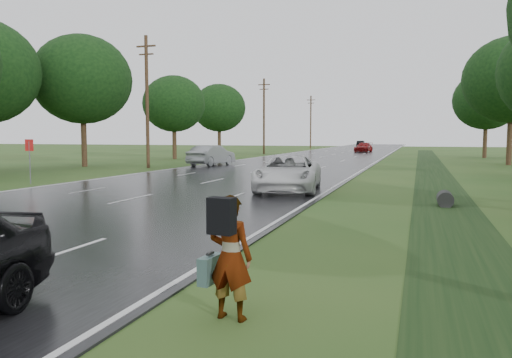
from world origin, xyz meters
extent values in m
cube|color=black|center=(0.00, 45.00, 0.02)|extent=(14.00, 180.00, 0.04)
cube|color=silver|center=(6.75, 45.00, 0.04)|extent=(0.12, 180.00, 0.01)
cube|color=silver|center=(-6.75, 45.00, 0.04)|extent=(0.12, 180.00, 0.01)
cube|color=silver|center=(0.00, 45.00, 0.04)|extent=(0.12, 180.00, 0.01)
cube|color=black|center=(11.50, 20.00, 0.00)|extent=(2.20, 120.00, 0.01)
cylinder|color=#2D2D2D|center=(11.50, 10.00, 0.25)|extent=(0.56, 1.00, 0.56)
cylinder|color=slate|center=(-8.50, 12.00, 1.10)|extent=(0.06, 0.06, 2.20)
cube|color=red|center=(-8.50, 12.00, 2.00)|extent=(0.50, 0.04, 0.60)
cylinder|color=#3B2818|center=(-9.20, 25.00, 5.00)|extent=(0.26, 0.26, 10.00)
cube|color=#3B2818|center=(-9.20, 25.00, 9.20)|extent=(1.60, 0.12, 0.12)
cube|color=#3B2818|center=(-9.20, 25.00, 8.60)|extent=(1.20, 0.10, 0.10)
cylinder|color=#3B2818|center=(-9.20, 55.00, 5.00)|extent=(0.26, 0.26, 10.00)
cube|color=#3B2818|center=(-9.20, 55.00, 9.20)|extent=(1.60, 0.12, 0.12)
cube|color=#3B2818|center=(-9.20, 55.00, 8.60)|extent=(1.20, 0.10, 0.10)
cylinder|color=#3B2818|center=(-9.20, 85.00, 5.00)|extent=(0.26, 0.26, 10.00)
cube|color=#3B2818|center=(-9.20, 85.00, 9.20)|extent=(1.60, 0.12, 0.12)
cube|color=#3B2818|center=(-9.20, 85.00, 8.60)|extent=(1.20, 0.10, 0.10)
cylinder|color=#3B2818|center=(17.80, 38.00, 2.08)|extent=(0.44, 0.44, 4.16)
ellipsoid|color=black|center=(17.80, 38.00, 7.16)|extent=(8.00, 8.00, 7.20)
cylinder|color=#3B2818|center=(17.50, 52.00, 1.84)|extent=(0.44, 0.44, 3.68)
ellipsoid|color=black|center=(17.50, 52.00, 6.38)|extent=(7.20, 7.20, 6.48)
cylinder|color=#3B2818|center=(-15.00, 25.00, 2.00)|extent=(0.44, 0.44, 4.00)
ellipsoid|color=black|center=(-15.00, 25.00, 6.92)|extent=(7.80, 7.80, 7.02)
cylinder|color=#3B2818|center=(-14.20, 39.00, 1.68)|extent=(0.44, 0.44, 3.36)
ellipsoid|color=black|center=(-14.20, 39.00, 5.83)|extent=(6.60, 6.60, 5.94)
cylinder|color=#3B2818|center=(-14.80, 53.00, 1.76)|extent=(0.44, 0.44, 3.52)
ellipsoid|color=black|center=(-14.80, 53.00, 6.14)|extent=(7.00, 7.00, 6.30)
imported|color=#A5998C|center=(8.20, -2.58, 0.85)|extent=(0.66, 0.47, 1.71)
cube|color=black|center=(8.18, -2.83, 1.46)|extent=(0.36, 0.24, 0.48)
cube|color=#3E5B59|center=(7.85, -2.45, 0.63)|extent=(0.21, 0.49, 0.39)
cube|color=black|center=(7.85, -2.45, 0.85)|extent=(0.06, 0.16, 0.03)
imported|color=white|center=(5.07, 12.71, 0.83)|extent=(3.35, 5.98, 1.58)
imported|color=gray|center=(-5.57, 28.82, 0.87)|extent=(2.42, 5.21, 1.65)
imported|color=maroon|center=(2.67, 66.75, 0.74)|extent=(2.59, 5.06, 1.40)
imported|color=black|center=(-1.00, 96.43, 0.73)|extent=(1.51, 4.19, 1.37)
camera|label=1|loc=(10.59, -8.76, 2.50)|focal=35.00mm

